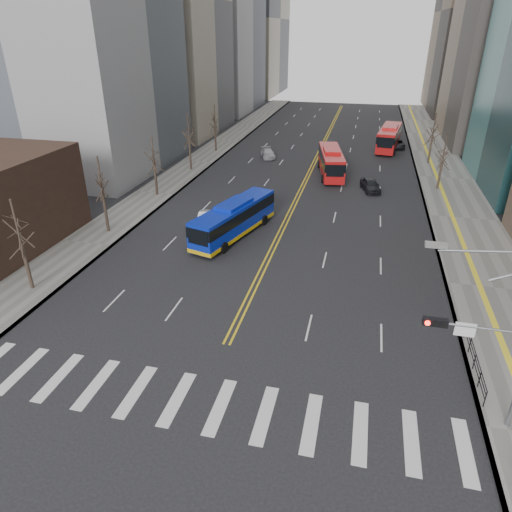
% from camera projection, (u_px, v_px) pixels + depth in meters
% --- Properties ---
extents(ground, '(220.00, 220.00, 0.00)m').
position_uv_depth(ground, '(198.00, 403.00, 23.73)').
color(ground, black).
extents(sidewalk_right, '(7.00, 130.00, 0.15)m').
position_uv_depth(sidewalk_right, '(445.00, 178.00, 59.16)').
color(sidewalk_right, slate).
rests_on(sidewalk_right, ground).
extents(sidewalk_left, '(5.00, 130.00, 0.15)m').
position_uv_depth(sidewalk_left, '(198.00, 162.00, 66.30)').
color(sidewalk_left, slate).
rests_on(sidewalk_left, ground).
extents(crosswalk, '(26.70, 4.00, 0.01)m').
position_uv_depth(crosswalk, '(198.00, 402.00, 23.72)').
color(crosswalk, silver).
rests_on(crosswalk, ground).
extents(centerline, '(0.55, 100.00, 0.01)m').
position_uv_depth(centerline, '(319.00, 153.00, 71.56)').
color(centerline, gold).
rests_on(centerline, ground).
extents(signal_mast, '(5.37, 0.37, 9.39)m').
position_uv_depth(signal_mast, '(498.00, 342.00, 20.41)').
color(signal_mast, gray).
rests_on(signal_mast, ground).
extents(pedestrian_railing, '(0.06, 6.06, 1.02)m').
position_uv_depth(pedestrian_railing, '(475.00, 359.00, 25.58)').
color(pedestrian_railing, black).
rests_on(pedestrian_railing, sidewalk_right).
extents(street_trees, '(35.20, 47.20, 7.60)m').
position_uv_depth(street_trees, '(240.00, 149.00, 53.11)').
color(street_trees, '#31271E').
rests_on(street_trees, ground).
extents(blue_bus, '(5.44, 11.57, 3.32)m').
position_uv_depth(blue_bus, '(234.00, 218.00, 42.15)').
color(blue_bus, '#0B24B1').
rests_on(blue_bus, ground).
extents(red_bus_near, '(4.50, 11.30, 3.50)m').
position_uv_depth(red_bus_near, '(331.00, 160.00, 59.85)').
color(red_bus_near, red).
rests_on(red_bus_near, ground).
extents(red_bus_far, '(4.19, 11.97, 3.70)m').
position_uv_depth(red_bus_far, '(389.00, 136.00, 72.85)').
color(red_bus_far, red).
rests_on(red_bus_far, ground).
extents(car_white, '(1.86, 3.85, 1.22)m').
position_uv_depth(car_white, '(205.00, 219.00, 45.10)').
color(car_white, white).
rests_on(car_white, ground).
extents(car_dark_mid, '(2.88, 4.66, 1.48)m').
position_uv_depth(car_dark_mid, '(370.00, 185.00, 54.45)').
color(car_dark_mid, black).
rests_on(car_dark_mid, ground).
extents(car_silver, '(3.23, 4.72, 1.27)m').
position_uv_depth(car_silver, '(268.00, 153.00, 68.64)').
color(car_silver, '#A7A6AC').
rests_on(car_silver, ground).
extents(car_dark_far, '(2.60, 4.90, 1.31)m').
position_uv_depth(car_dark_far, '(397.00, 144.00, 74.22)').
color(car_dark_far, black).
rests_on(car_dark_far, ground).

